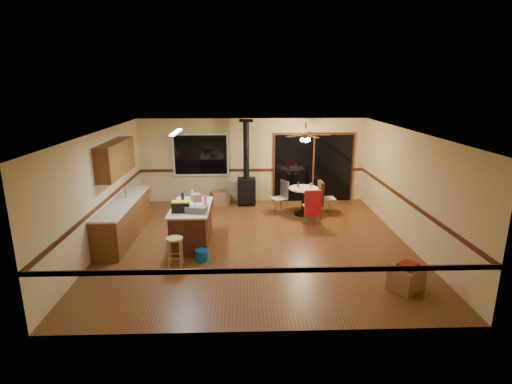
{
  "coord_description": "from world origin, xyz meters",
  "views": [
    {
      "loc": [
        -0.3,
        -8.75,
        3.62
      ],
      "look_at": [
        0.0,
        0.3,
        1.15
      ],
      "focal_mm": 28.0,
      "sensor_mm": 36.0,
      "label": 1
    }
  ],
  "objects_px": {
    "toolbox_black": "(181,207)",
    "box_corner_b": "(401,273)",
    "bar_stool": "(175,252)",
    "chair_right": "(322,194)",
    "box_corner_a": "(406,278)",
    "dining_table": "(304,196)",
    "blue_bucket": "(202,255)",
    "box_under_window": "(220,198)",
    "toolbox_grey": "(196,209)",
    "wood_stove": "(246,182)",
    "kitchen_island": "(192,225)",
    "chair_near": "(313,203)",
    "chair_left": "(282,193)"
  },
  "relations": [
    {
      "from": "chair_near",
      "to": "wood_stove",
      "type": "bearing_deg",
      "value": 132.5
    },
    {
      "from": "wood_stove",
      "to": "box_under_window",
      "type": "xyz_separation_m",
      "value": [
        -0.83,
        0.05,
        -0.52
      ]
    },
    {
      "from": "toolbox_black",
      "to": "bar_stool",
      "type": "distance_m",
      "value": 1.08
    },
    {
      "from": "toolbox_black",
      "to": "box_corner_b",
      "type": "relative_size",
      "value": 0.97
    },
    {
      "from": "box_corner_b",
      "to": "blue_bucket",
      "type": "bearing_deg",
      "value": 164.71
    },
    {
      "from": "kitchen_island",
      "to": "box_under_window",
      "type": "height_order",
      "value": "kitchen_island"
    },
    {
      "from": "toolbox_grey",
      "to": "box_corner_a",
      "type": "distance_m",
      "value": 4.45
    },
    {
      "from": "chair_near",
      "to": "kitchen_island",
      "type": "bearing_deg",
      "value": -158.68
    },
    {
      "from": "chair_left",
      "to": "chair_near",
      "type": "bearing_deg",
      "value": -55.34
    },
    {
      "from": "toolbox_grey",
      "to": "chair_right",
      "type": "xyz_separation_m",
      "value": [
        3.25,
        2.54,
        -0.37
      ]
    },
    {
      "from": "box_under_window",
      "to": "chair_right",
      "type": "bearing_deg",
      "value": -18.66
    },
    {
      "from": "kitchen_island",
      "to": "chair_near",
      "type": "xyz_separation_m",
      "value": [
        3.02,
        1.18,
        0.14
      ]
    },
    {
      "from": "toolbox_black",
      "to": "bar_stool",
      "type": "xyz_separation_m",
      "value": [
        -0.02,
        -0.83,
        -0.7
      ]
    },
    {
      "from": "chair_left",
      "to": "box_under_window",
      "type": "relative_size",
      "value": 1.03
    },
    {
      "from": "toolbox_black",
      "to": "chair_near",
      "type": "height_order",
      "value": "toolbox_black"
    },
    {
      "from": "wood_stove",
      "to": "box_corner_a",
      "type": "relative_size",
      "value": 4.58
    },
    {
      "from": "kitchen_island",
      "to": "chair_near",
      "type": "distance_m",
      "value": 3.24
    },
    {
      "from": "chair_left",
      "to": "box_under_window",
      "type": "xyz_separation_m",
      "value": [
        -1.83,
        0.89,
        -0.38
      ]
    },
    {
      "from": "kitchen_island",
      "to": "dining_table",
      "type": "height_order",
      "value": "kitchen_island"
    },
    {
      "from": "toolbox_grey",
      "to": "chair_left",
      "type": "bearing_deg",
      "value": 51.13
    },
    {
      "from": "chair_right",
      "to": "toolbox_black",
      "type": "bearing_deg",
      "value": -145.35
    },
    {
      "from": "chair_near",
      "to": "bar_stool",
      "type": "bearing_deg",
      "value": -143.29
    },
    {
      "from": "bar_stool",
      "to": "toolbox_black",
      "type": "bearing_deg",
      "value": 88.57
    },
    {
      "from": "chair_left",
      "to": "toolbox_black",
      "type": "bearing_deg",
      "value": -133.7
    },
    {
      "from": "toolbox_grey",
      "to": "toolbox_black",
      "type": "bearing_deg",
      "value": 171.5
    },
    {
      "from": "chair_near",
      "to": "chair_right",
      "type": "xyz_separation_m",
      "value": [
        0.41,
        0.93,
        0.0
      ]
    },
    {
      "from": "wood_stove",
      "to": "box_corner_a",
      "type": "height_order",
      "value": "wood_stove"
    },
    {
      "from": "wood_stove",
      "to": "chair_left",
      "type": "distance_m",
      "value": 1.32
    },
    {
      "from": "wood_stove",
      "to": "toolbox_black",
      "type": "bearing_deg",
      "value": -113.21
    },
    {
      "from": "blue_bucket",
      "to": "dining_table",
      "type": "distance_m",
      "value": 3.99
    },
    {
      "from": "blue_bucket",
      "to": "box_corner_b",
      "type": "height_order",
      "value": "box_corner_b"
    },
    {
      "from": "wood_stove",
      "to": "box_corner_b",
      "type": "relative_size",
      "value": 6.33
    },
    {
      "from": "wood_stove",
      "to": "bar_stool",
      "type": "bearing_deg",
      "value": -109.3
    },
    {
      "from": "kitchen_island",
      "to": "chair_right",
      "type": "height_order",
      "value": "chair_right"
    },
    {
      "from": "dining_table",
      "to": "box_under_window",
      "type": "xyz_separation_m",
      "value": [
        -2.44,
        1.04,
        -0.32
      ]
    },
    {
      "from": "chair_left",
      "to": "box_corner_a",
      "type": "xyz_separation_m",
      "value": [
        1.84,
        -4.49,
        -0.38
      ]
    },
    {
      "from": "toolbox_grey",
      "to": "toolbox_black",
      "type": "distance_m",
      "value": 0.35
    },
    {
      "from": "blue_bucket",
      "to": "chair_left",
      "type": "xyz_separation_m",
      "value": [
        1.99,
        3.15,
        0.47
      ]
    },
    {
      "from": "chair_right",
      "to": "box_corner_a",
      "type": "height_order",
      "value": "chair_right"
    },
    {
      "from": "chair_right",
      "to": "blue_bucket",
      "type": "bearing_deg",
      "value": -135.62
    },
    {
      "from": "chair_right",
      "to": "box_under_window",
      "type": "xyz_separation_m",
      "value": [
        -2.95,
        1.0,
        -0.39
      ]
    },
    {
      "from": "kitchen_island",
      "to": "chair_left",
      "type": "bearing_deg",
      "value": 43.76
    },
    {
      "from": "dining_table",
      "to": "chair_right",
      "type": "xyz_separation_m",
      "value": [
        0.52,
        0.04,
        0.07
      ]
    },
    {
      "from": "box_corner_a",
      "to": "toolbox_grey",
      "type": "bearing_deg",
      "value": 155.1
    },
    {
      "from": "toolbox_black",
      "to": "box_corner_a",
      "type": "distance_m",
      "value": 4.79
    },
    {
      "from": "box_corner_a",
      "to": "box_corner_b",
      "type": "bearing_deg",
      "value": 87.58
    },
    {
      "from": "chair_left",
      "to": "chair_right",
      "type": "height_order",
      "value": "same"
    },
    {
      "from": "toolbox_black",
      "to": "blue_bucket",
      "type": "xyz_separation_m",
      "value": [
        0.49,
        -0.56,
        -0.89
      ]
    },
    {
      "from": "blue_bucket",
      "to": "chair_right",
      "type": "bearing_deg",
      "value": 44.38
    },
    {
      "from": "wood_stove",
      "to": "toolbox_grey",
      "type": "bearing_deg",
      "value": -107.91
    }
  ]
}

